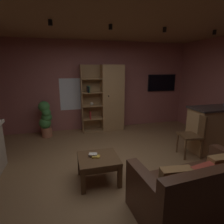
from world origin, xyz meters
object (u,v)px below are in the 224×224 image
at_px(bookshelf_cabinet, 109,98).
at_px(coffee_table, 98,162).
at_px(leather_couch, 197,192).
at_px(potted_floor_plant, 46,119).
at_px(dining_chair, 194,133).
at_px(wall_mounted_tv, 162,83).
at_px(kitchen_bar_counter, 220,128).
at_px(table_book_0, 96,157).
at_px(table_book_1, 93,154).

height_order(bookshelf_cabinet, coffee_table, bookshelf_cabinet).
distance_m(leather_couch, potted_floor_plant, 4.03).
relative_size(leather_couch, dining_chair, 1.82).
xyz_separation_m(dining_chair, wall_mounted_tv, (0.52, 2.39, 0.85)).
relative_size(kitchen_bar_counter, table_book_0, 11.41).
bearing_deg(bookshelf_cabinet, table_book_1, -109.99).
bearing_deg(kitchen_bar_counter, wall_mounted_tv, 97.32).
bearing_deg(coffee_table, table_book_1, 142.02).
relative_size(bookshelf_cabinet, potted_floor_plant, 1.96).
height_order(table_book_0, potted_floor_plant, potted_floor_plant).
height_order(coffee_table, potted_floor_plant, potted_floor_plant).
xyz_separation_m(table_book_0, wall_mounted_tv, (2.71, 2.75, 0.94)).
relative_size(table_book_1, potted_floor_plant, 0.14).
bearing_deg(bookshelf_cabinet, leather_couch, -85.42).
bearing_deg(table_book_1, potted_floor_plant, 111.93).
xyz_separation_m(table_book_0, table_book_1, (-0.04, 0.05, 0.02)).
xyz_separation_m(coffee_table, wall_mounted_tv, (2.67, 2.77, 1.03)).
bearing_deg(kitchen_bar_counter, table_book_0, -170.39).
height_order(leather_couch, coffee_table, leather_couch).
xyz_separation_m(table_book_0, potted_floor_plant, (-0.98, 2.38, 0.08)).
relative_size(kitchen_bar_counter, potted_floor_plant, 1.50).
bearing_deg(potted_floor_plant, dining_chair, -32.44).
bearing_deg(table_book_0, wall_mounted_tv, 45.44).
xyz_separation_m(bookshelf_cabinet, kitchen_bar_counter, (2.13, -2.03, -0.46)).
bearing_deg(bookshelf_cabinet, potted_floor_plant, -174.96).
bearing_deg(leather_couch, kitchen_bar_counter, 39.78).
relative_size(kitchen_bar_counter, leather_couch, 0.90).
bearing_deg(kitchen_bar_counter, leather_couch, -140.22).
distance_m(kitchen_bar_counter, leather_couch, 2.41).
bearing_deg(coffee_table, bookshelf_cabinet, 72.03).
bearing_deg(table_book_0, leather_couch, -41.75).
bearing_deg(table_book_1, bookshelf_cabinet, 70.01).
distance_m(table_book_0, dining_chair, 2.22).
bearing_deg(potted_floor_plant, bookshelf_cabinet, 5.04).
height_order(leather_couch, wall_mounted_tv, wall_mounted_tv).
bearing_deg(dining_chair, bookshelf_cabinet, 121.25).
bearing_deg(bookshelf_cabinet, coffee_table, -107.97).
relative_size(table_book_0, table_book_1, 0.94).
height_order(table_book_0, dining_chair, dining_chair).
relative_size(table_book_1, dining_chair, 0.15).
bearing_deg(bookshelf_cabinet, kitchen_bar_counter, -43.67).
distance_m(leather_couch, wall_mounted_tv, 4.23).
relative_size(bookshelf_cabinet, dining_chair, 2.13).
bearing_deg(dining_chair, table_book_0, -170.47).
xyz_separation_m(bookshelf_cabinet, leather_couch, (0.29, -3.57, -0.67)).
height_order(kitchen_bar_counter, table_book_1, kitchen_bar_counter).
xyz_separation_m(coffee_table, table_book_0, (-0.04, 0.01, 0.10)).
bearing_deg(leather_couch, wall_mounted_tv, 67.62).
height_order(bookshelf_cabinet, dining_chair, bookshelf_cabinet).
distance_m(kitchen_bar_counter, table_book_0, 3.04).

